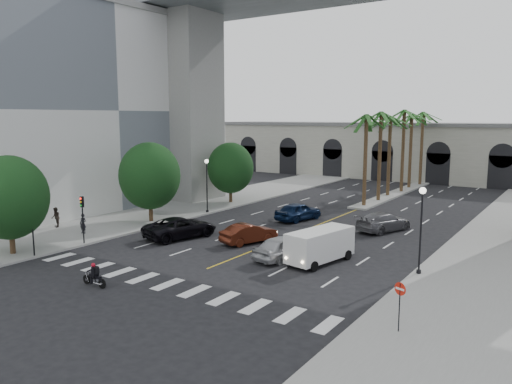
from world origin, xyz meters
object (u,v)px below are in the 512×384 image
Objects in this scene: lamp_post_left_far at (207,181)px; cargo_van at (320,245)px; pedestrian_a at (83,224)px; motorcycle_rider at (95,276)px; car_c at (180,227)px; pedestrian_b at (56,217)px; lamp_post_right at (421,223)px; car_e at (298,211)px; traffic_signal_near at (32,221)px; car_b at (249,233)px; car_d at (384,222)px; do_not_enter_sign at (400,297)px; traffic_signal_far at (82,212)px; car_a at (284,247)px.

cargo_van is (16.65, -8.88, -2.01)m from lamp_post_left_far.
motorcycle_rider is at bearing -48.54° from pedestrian_a.
car_c is 3.47× the size of pedestrian_b.
motorcycle_rider is 13.95m from cargo_van.
lamp_post_left_far is 1.00× the size of lamp_post_right.
pedestrian_b is (-15.27, -14.56, 0.16)m from car_e.
car_b is (9.80, 11.31, -1.78)m from traffic_signal_near.
lamp_post_right reaches higher than motorcycle_rider.
pedestrian_a is (-7.05, -3.71, 0.12)m from car_c.
car_d reaches higher than motorcycle_rider.
traffic_signal_near is 1.96× the size of motorcycle_rider.
do_not_enter_sign reaches higher than car_b.
traffic_signal_far is 0.68× the size of cargo_van.
cargo_van is (-6.15, -0.88, -2.01)m from lamp_post_right.
car_c is 11.39m from pedestrian_b.
cargo_van is at bearing 18.76° from traffic_signal_far.
pedestrian_a reaches higher than car_d.
traffic_signal_near is at bearing -155.21° from do_not_enter_sign.
pedestrian_a is (-19.20, -3.65, -0.27)m from cargo_van.
cargo_van is (8.40, 11.12, 0.60)m from motorcycle_rider.
cargo_van is at bearing 30.17° from traffic_signal_near.
traffic_signal_far is 18.94m from car_e.
lamp_post_right is 29.52m from pedestrian_b.
lamp_post_right is at bearing -3.74° from pedestrian_a.
lamp_post_left_far is 1.00× the size of car_d.
motorcycle_rider is 0.42× the size of car_b.
lamp_post_left_far is at bearing 160.67° from lamp_post_right.
lamp_post_right reaches higher than car_a.
lamp_post_right is 3.38× the size of pedestrian_a.
traffic_signal_near is 0.68× the size of cargo_van.
lamp_post_right reaches higher than traffic_signal_near.
lamp_post_right is 1.14× the size of car_a.
car_b is at bearing 72.31° from car_d.
lamp_post_left_far is 3.14× the size of pedestrian_b.
lamp_post_left_far reaches higher than car_d.
pedestrian_b is (-22.96, -3.53, -0.21)m from cargo_van.
car_d is at bearing 23.34° from pedestrian_a.
lamp_post_left_far and lamp_post_right have the same top height.
traffic_signal_near is 10.77m from car_c.
traffic_signal_far is (0.10, -14.50, -0.71)m from lamp_post_left_far.
car_e is at bearing -54.64° from car_a.
car_d is (16.97, 2.29, -2.44)m from lamp_post_left_far.
car_a is 4.91m from car_b.
lamp_post_left_far is 12.48m from car_b.
car_d is 1.00× the size of cargo_van.
lamp_post_right reaches higher than car_d.
car_e is (-13.83, 10.15, -2.38)m from lamp_post_right.
lamp_post_left_far reaches higher than pedestrian_b.
lamp_post_left_far reaches higher than traffic_signal_far.
pedestrian_a is (-11.52, -14.68, 0.10)m from car_e.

